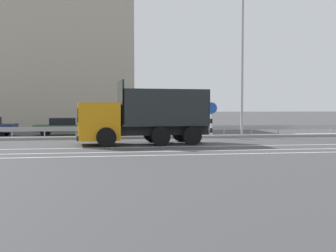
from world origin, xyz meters
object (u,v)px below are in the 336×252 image
object	(u,v)px
median_road_sign	(211,118)
street_lamp_1	(243,51)
dump_truck	(128,122)
parked_car_3	(64,126)

from	to	relation	value
median_road_sign	street_lamp_1	world-z (taller)	street_lamp_1
dump_truck	parked_car_3	bearing A→B (deg)	23.73
dump_truck	street_lamp_1	world-z (taller)	street_lamp_1
dump_truck	median_road_sign	world-z (taller)	dump_truck
dump_truck	parked_car_3	size ratio (longest dim) A/B	1.68
median_road_sign	parked_car_3	size ratio (longest dim) A/B	0.55
street_lamp_1	dump_truck	bearing A→B (deg)	-152.99
median_road_sign	parked_car_3	world-z (taller)	median_road_sign
dump_truck	parked_car_3	world-z (taller)	dump_truck
street_lamp_1	median_road_sign	bearing A→B (deg)	177.49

